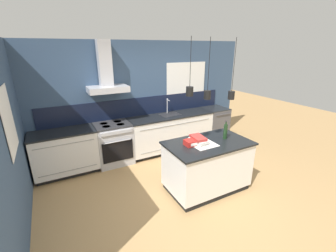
{
  "coord_description": "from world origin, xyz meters",
  "views": [
    {
      "loc": [
        -1.87,
        -2.85,
        2.45
      ],
      "look_at": [
        0.01,
        0.66,
        1.05
      ],
      "focal_mm": 24.0,
      "sensor_mm": 36.0,
      "label": 1
    }
  ],
  "objects_px": {
    "oven_range": "(114,143)",
    "dishwasher": "(214,124)",
    "book_stack": "(198,140)",
    "red_supply_box": "(191,143)",
    "bottle_on_island": "(225,131)"
  },
  "relations": [
    {
      "from": "book_stack",
      "to": "dishwasher",
      "type": "bearing_deg",
      "value": 44.08
    },
    {
      "from": "oven_range",
      "to": "red_supply_box",
      "type": "bearing_deg",
      "value": -62.88
    },
    {
      "from": "bottle_on_island",
      "to": "dishwasher",
      "type": "bearing_deg",
      "value": 55.17
    },
    {
      "from": "oven_range",
      "to": "red_supply_box",
      "type": "xyz_separation_m",
      "value": [
        0.87,
        -1.71,
        0.5
      ]
    },
    {
      "from": "oven_range",
      "to": "book_stack",
      "type": "xyz_separation_m",
      "value": [
        1.03,
        -1.7,
        0.51
      ]
    },
    {
      "from": "oven_range",
      "to": "bottle_on_island",
      "type": "relative_size",
      "value": 2.77
    },
    {
      "from": "oven_range",
      "to": "red_supply_box",
      "type": "relative_size",
      "value": 4.3
    },
    {
      "from": "book_stack",
      "to": "bottle_on_island",
      "type": "bearing_deg",
      "value": -6.64
    },
    {
      "from": "oven_range",
      "to": "bottle_on_island",
      "type": "distance_m",
      "value": 2.42
    },
    {
      "from": "book_stack",
      "to": "oven_range",
      "type": "bearing_deg",
      "value": 121.24
    },
    {
      "from": "dishwasher",
      "to": "book_stack",
      "type": "height_order",
      "value": "book_stack"
    },
    {
      "from": "oven_range",
      "to": "red_supply_box",
      "type": "height_order",
      "value": "red_supply_box"
    },
    {
      "from": "book_stack",
      "to": "red_supply_box",
      "type": "xyz_separation_m",
      "value": [
        -0.15,
        -0.01,
        -0.01
      ]
    },
    {
      "from": "dishwasher",
      "to": "book_stack",
      "type": "bearing_deg",
      "value": -135.92
    },
    {
      "from": "oven_range",
      "to": "dishwasher",
      "type": "height_order",
      "value": "same"
    }
  ]
}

